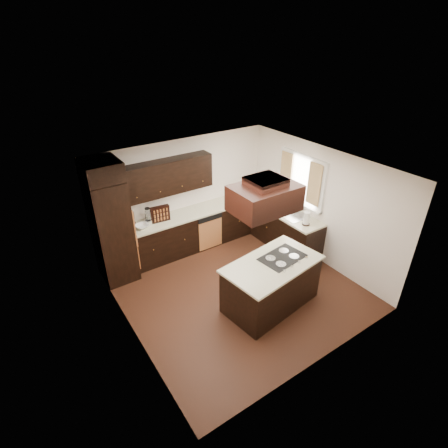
{
  "coord_description": "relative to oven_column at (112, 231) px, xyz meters",
  "views": [
    {
      "loc": [
        -3.21,
        -4.33,
        4.51
      ],
      "look_at": [
        0.1,
        0.6,
        1.15
      ],
      "focal_mm": 28.0,
      "sensor_mm": 36.0,
      "label": 1
    }
  ],
  "objects": [
    {
      "name": "floor",
      "position": [
        1.78,
        -1.71,
        -1.07
      ],
      "size": [
        4.2,
        4.2,
        0.02
      ],
      "primitive_type": "cube",
      "color": "#522B1A",
      "rests_on": "ground"
    },
    {
      "name": "ceiling",
      "position": [
        1.78,
        -1.71,
        1.45
      ],
      "size": [
        4.2,
        4.2,
        0.02
      ],
      "primitive_type": "cube",
      "color": "white",
      "rests_on": "ground"
    },
    {
      "name": "wall_back",
      "position": [
        1.78,
        0.4,
        0.19
      ],
      "size": [
        4.2,
        0.02,
        2.5
      ],
      "primitive_type": "cube",
      "color": "white",
      "rests_on": "ground"
    },
    {
      "name": "wall_front",
      "position": [
        1.78,
        -3.81,
        0.19
      ],
      "size": [
        4.2,
        0.02,
        2.5
      ],
      "primitive_type": "cube",
      "color": "white",
      "rests_on": "ground"
    },
    {
      "name": "wall_left",
      "position": [
        -0.33,
        -1.71,
        0.19
      ],
      "size": [
        0.02,
        4.2,
        2.5
      ],
      "primitive_type": "cube",
      "color": "white",
      "rests_on": "ground"
    },
    {
      "name": "wall_right",
      "position": [
        3.88,
        -1.71,
        0.19
      ],
      "size": [
        0.02,
        4.2,
        2.5
      ],
      "primitive_type": "cube",
      "color": "white",
      "rests_on": "ground"
    },
    {
      "name": "oven_column",
      "position": [
        0.0,
        0.0,
        0.0
      ],
      "size": [
        0.65,
        0.75,
        2.12
      ],
      "primitive_type": "cube",
      "color": "black",
      "rests_on": "floor"
    },
    {
      "name": "wall_oven_face",
      "position": [
        0.35,
        0.0,
        0.06
      ],
      "size": [
        0.05,
        0.62,
        0.78
      ],
      "primitive_type": "cube",
      "color": "#D38247",
      "rests_on": "oven_column"
    },
    {
      "name": "base_cabinets_back",
      "position": [
        1.81,
        0.09,
        -0.62
      ],
      "size": [
        2.93,
        0.6,
        0.88
      ],
      "primitive_type": "cube",
      "color": "black",
      "rests_on": "floor"
    },
    {
      "name": "base_cabinets_right",
      "position": [
        3.58,
        -0.8,
        -0.62
      ],
      "size": [
        0.6,
        2.4,
        0.88
      ],
      "primitive_type": "cube",
      "color": "black",
      "rests_on": "floor"
    },
    {
      "name": "countertop_back",
      "position": [
        1.81,
        0.08,
        -0.16
      ],
      "size": [
        2.93,
        0.63,
        0.04
      ],
      "primitive_type": "cube",
      "color": "beige",
      "rests_on": "base_cabinets_back"
    },
    {
      "name": "countertop_right",
      "position": [
        3.56,
        -0.8,
        -0.16
      ],
      "size": [
        0.63,
        2.4,
        0.04
      ],
      "primitive_type": "cube",
      "color": "beige",
      "rests_on": "base_cabinets_right"
    },
    {
      "name": "upper_cabinets",
      "position": [
        1.34,
        0.23,
        0.75
      ],
      "size": [
        2.0,
        0.34,
        0.72
      ],
      "primitive_type": "cube",
      "color": "black",
      "rests_on": "wall_back"
    },
    {
      "name": "dishwasher_front",
      "position": [
        2.1,
        -0.2,
        -0.66
      ],
      "size": [
        0.6,
        0.05,
        0.72
      ],
      "primitive_type": "cube",
      "color": "#D38247",
      "rests_on": "floor"
    },
    {
      "name": "window_frame",
      "position": [
        3.85,
        -1.16,
        0.59
      ],
      "size": [
        0.06,
        1.32,
        1.12
      ],
      "primitive_type": "cube",
      "color": "white",
      "rests_on": "wall_right"
    },
    {
      "name": "window_pane",
      "position": [
        3.87,
        -1.16,
        0.59
      ],
      "size": [
        0.0,
        1.2,
        1.0
      ],
      "primitive_type": "cube",
      "color": "white",
      "rests_on": "wall_right"
    },
    {
      "name": "curtain_left",
      "position": [
        3.79,
        -1.57,
        0.64
      ],
      "size": [
        0.02,
        0.34,
        0.9
      ],
      "primitive_type": "cube",
      "color": "beige",
      "rests_on": "wall_right"
    },
    {
      "name": "curtain_right",
      "position": [
        3.79,
        -0.74,
        0.64
      ],
      "size": [
        0.02,
        0.34,
        0.9
      ],
      "primitive_type": "cube",
      "color": "beige",
      "rests_on": "wall_right"
    },
    {
      "name": "sink_rim",
      "position": [
        3.58,
        -1.16,
        -0.14
      ],
      "size": [
        0.52,
        0.84,
        0.01
      ],
      "primitive_type": "cube",
      "color": "silver",
      "rests_on": "countertop_right"
    },
    {
      "name": "island",
      "position": [
        2.03,
        -2.39,
        -0.62
      ],
      "size": [
        1.79,
        1.13,
        0.88
      ],
      "primitive_type": "cube",
      "rotation": [
        0.0,
        0.0,
        0.13
      ],
      "color": "black",
      "rests_on": "floor"
    },
    {
      "name": "island_top",
      "position": [
        2.03,
        -2.39,
        -0.16
      ],
      "size": [
        1.86,
        1.2,
        0.04
      ],
      "primitive_type": "cube",
      "rotation": [
        0.0,
        0.0,
        0.13
      ],
      "color": "beige",
      "rests_on": "island"
    },
    {
      "name": "cooktop",
      "position": [
        2.29,
        -2.36,
        -0.13
      ],
      "size": [
        0.86,
        0.63,
        0.01
      ],
      "primitive_type": "cube",
      "rotation": [
        0.0,
        0.0,
        0.13
      ],
      "color": "black",
      "rests_on": "island_top"
    },
    {
      "name": "range_hood",
      "position": [
        1.88,
        -2.25,
        1.1
      ],
      "size": [
        1.05,
        0.72,
        0.42
      ],
      "primitive_type": "cube",
      "color": "black",
      "rests_on": "ceiling"
    },
    {
      "name": "hood_duct",
      "position": [
        1.88,
        -2.25,
        1.38
      ],
      "size": [
        0.55,
        0.5,
        0.13
      ],
      "primitive_type": "cube",
      "color": "black",
      "rests_on": "ceiling"
    },
    {
      "name": "blender_base",
      "position": [
        0.79,
        0.1,
        -0.09
      ],
      "size": [
        0.15,
        0.15,
        0.1
      ],
      "primitive_type": "cylinder",
      "color": "silver",
      "rests_on": "countertop_back"
    },
    {
      "name": "blender_pitcher",
      "position": [
        0.79,
        0.1,
        0.09
      ],
      "size": [
        0.13,
        0.13,
        0.26
      ],
      "primitive_type": "cone",
      "color": "silver",
      "rests_on": "blender_base"
    },
    {
      "name": "spice_rack",
      "position": [
        1.05,
        0.09,
        0.03
      ],
      "size": [
        0.42,
        0.14,
        0.34
      ],
      "primitive_type": "cube",
      "rotation": [
        0.0,
        0.0,
        -0.1
      ],
      "color": "black",
      "rests_on": "countertop_back"
    },
    {
      "name": "mixing_bowl",
      "position": [
        0.62,
        0.04,
        -0.11
      ],
      "size": [
        0.33,
        0.33,
        0.07
      ],
      "primitive_type": "imported",
      "rotation": [
        0.0,
        0.0,
        0.23
      ],
      "color": "white",
      "rests_on": "countertop_back"
    },
    {
      "name": "soap_bottle",
      "position": [
        3.49,
        -0.72,
        -0.04
      ],
      "size": [
        0.09,
        0.1,
        0.2
      ],
      "primitive_type": "imported",
      "rotation": [
        0.0,
        0.0,
        -0.07
      ],
      "color": "white",
      "rests_on": "countertop_right"
    },
    {
      "name": "paper_towel",
      "position": [
        3.5,
        -1.74,
        0.0
      ],
      "size": [
        0.16,
        0.16,
        0.29
      ],
      "primitive_type": "cylinder",
      "rotation": [
        0.0,
        0.0,
        -0.22
      ],
      "color": "white",
      "rests_on": "countertop_right"
    }
  ]
}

